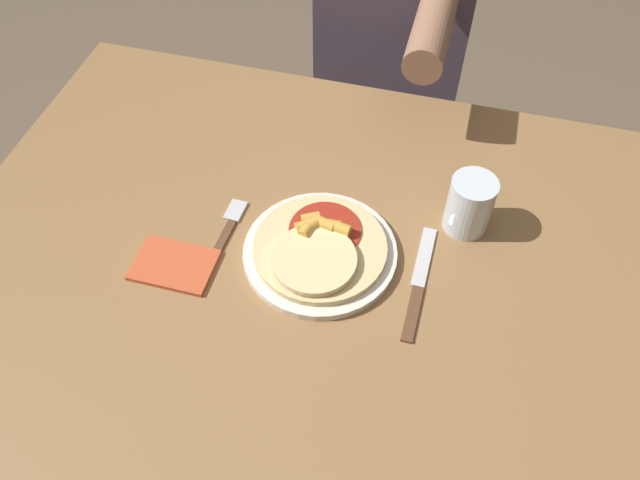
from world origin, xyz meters
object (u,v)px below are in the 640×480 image
(plate, at_px, (320,253))
(fork, at_px, (225,233))
(drinking_glass, at_px, (470,205))
(person_diner, at_px, (396,28))
(pizza, at_px, (319,247))
(knife, at_px, (418,284))
(dining_table, at_px, (323,305))

(plate, xyz_separation_m, fork, (-0.16, 0.00, -0.00))
(drinking_glass, height_order, person_diner, person_diner)
(pizza, bearing_deg, drinking_glass, 30.21)
(knife, bearing_deg, drinking_glass, 68.87)
(pizza, relative_size, fork, 1.22)
(fork, height_order, person_diner, person_diner)
(fork, distance_m, knife, 0.33)
(plate, bearing_deg, dining_table, -63.63)
(knife, xyz_separation_m, person_diner, (-0.17, 0.72, -0.03))
(pizza, relative_size, person_diner, 0.17)
(plate, relative_size, drinking_glass, 2.44)
(drinking_glass, xyz_separation_m, person_diner, (-0.22, 0.58, -0.08))
(plate, xyz_separation_m, knife, (0.16, -0.02, -0.00))
(pizza, relative_size, drinking_glass, 2.11)
(dining_table, relative_size, fork, 7.16)
(pizza, height_order, person_diner, person_diner)
(fork, bearing_deg, knife, -3.07)
(dining_table, distance_m, person_diner, 0.74)
(plate, relative_size, fork, 1.41)
(dining_table, distance_m, pizza, 0.13)
(pizza, xyz_separation_m, fork, (-0.16, 0.00, -0.02))
(dining_table, relative_size, drinking_glass, 12.38)
(fork, xyz_separation_m, person_diner, (0.16, 0.71, -0.03))
(person_diner, bearing_deg, plate, -89.69)
(dining_table, xyz_separation_m, pizza, (-0.01, 0.02, 0.13))
(person_diner, bearing_deg, knife, -76.96)
(dining_table, bearing_deg, plate, 116.37)
(person_diner, bearing_deg, drinking_glass, -69.13)
(dining_table, xyz_separation_m, knife, (0.15, 0.01, 0.11))
(fork, distance_m, drinking_glass, 0.40)
(drinking_glass, bearing_deg, pizza, -149.79)
(dining_table, height_order, plate, plate)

